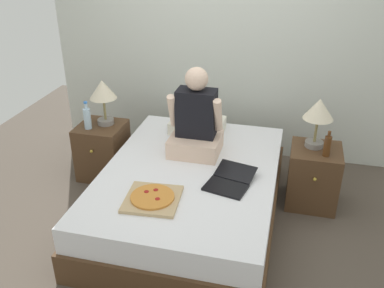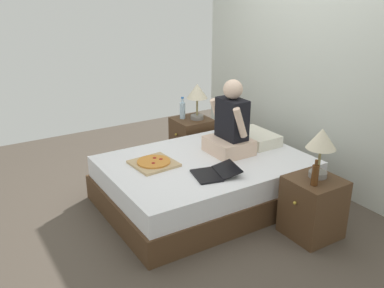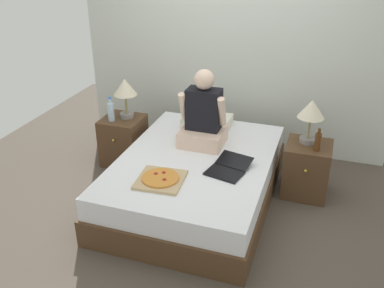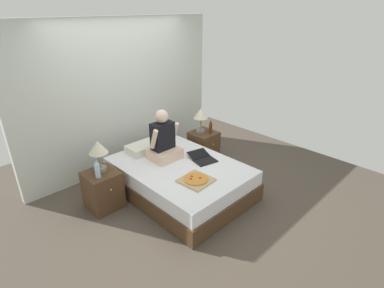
% 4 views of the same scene
% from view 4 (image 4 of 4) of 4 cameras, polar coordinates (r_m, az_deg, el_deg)
% --- Properties ---
extents(ground_plane, '(5.70, 5.70, 0.00)m').
position_cam_4_polar(ground_plane, '(4.74, -2.29, -8.95)').
color(ground_plane, '#4C4238').
extents(wall_back, '(3.70, 0.12, 2.50)m').
position_cam_4_polar(wall_back, '(5.24, -12.92, 8.91)').
color(wall_back, silver).
rests_on(wall_back, ground).
extents(bed, '(1.47, 2.05, 0.48)m').
position_cam_4_polar(bed, '(4.61, -2.34, -6.52)').
color(bed, '#4C331E').
rests_on(bed, ground).
extents(nightstand_left, '(0.44, 0.47, 0.55)m').
position_cam_4_polar(nightstand_left, '(4.44, -16.59, -8.35)').
color(nightstand_left, '#4C331E').
rests_on(nightstand_left, ground).
extents(lamp_on_left_nightstand, '(0.26, 0.26, 0.45)m').
position_cam_4_polar(lamp_on_left_nightstand, '(4.21, -17.44, -0.96)').
color(lamp_on_left_nightstand, gray).
rests_on(lamp_on_left_nightstand, nightstand_left).
extents(water_bottle, '(0.07, 0.07, 0.28)m').
position_cam_4_polar(water_bottle, '(4.15, -17.59, -4.75)').
color(water_bottle, silver).
rests_on(water_bottle, nightstand_left).
extents(nightstand_right, '(0.44, 0.47, 0.55)m').
position_cam_4_polar(nightstand_right, '(5.53, 2.21, -0.41)').
color(nightstand_right, '#4C331E').
rests_on(nightstand_right, ground).
extents(lamp_on_right_nightstand, '(0.26, 0.26, 0.45)m').
position_cam_4_polar(lamp_on_right_nightstand, '(5.31, 1.70, 5.56)').
color(lamp_on_right_nightstand, gray).
rests_on(lamp_on_right_nightstand, nightstand_right).
extents(beer_bottle, '(0.06, 0.06, 0.23)m').
position_cam_4_polar(beer_bottle, '(5.37, 3.56, 3.09)').
color(beer_bottle, '#512D14').
rests_on(beer_bottle, nightstand_right).
extents(pillow, '(0.52, 0.34, 0.12)m').
position_cam_4_polar(pillow, '(4.93, -9.22, -0.69)').
color(pillow, silver).
rests_on(pillow, bed).
extents(person_seated, '(0.47, 0.40, 0.78)m').
position_cam_4_polar(person_seated, '(4.57, -5.47, 0.58)').
color(person_seated, beige).
rests_on(person_seated, bed).
extents(laptop, '(0.40, 0.47, 0.07)m').
position_cam_4_polar(laptop, '(4.61, 2.13, -2.80)').
color(laptop, black).
rests_on(laptop, bed).
extents(pizza_box, '(0.43, 0.43, 0.05)m').
position_cam_4_polar(pizza_box, '(4.07, 0.76, -6.85)').
color(pizza_box, tan).
rests_on(pizza_box, bed).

